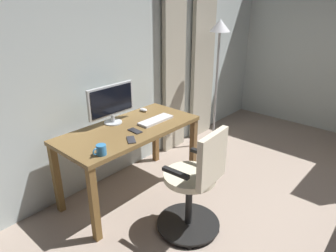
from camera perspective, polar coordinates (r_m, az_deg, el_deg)
name	(u,v)px	position (r m, az deg, el deg)	size (l,w,h in m)	color
back_room_partition	(138,56)	(3.53, -5.72, 12.88)	(5.12, 0.10, 2.58)	silver
curtain_left_panel	(203,58)	(4.33, 6.61, 12.64)	(0.45, 0.06, 2.28)	#B7B09C
curtain_right_panel	(174,64)	(3.85, 1.17, 11.51)	(0.38, 0.06, 2.28)	#B7B09C
desk	(130,137)	(3.00, -7.22, -2.02)	(1.40, 0.66, 0.74)	brown
office_chair	(195,186)	(2.58, 5.16, -11.16)	(0.56, 0.56, 0.98)	black
computer_monitor	(111,102)	(3.02, -10.59, 4.46)	(0.54, 0.18, 0.39)	#B7BCC1
computer_keyboard	(156,120)	(3.08, -2.32, 1.09)	(0.39, 0.13, 0.02)	silver
computer_mouse	(143,110)	(3.37, -4.64, 3.06)	(0.06, 0.10, 0.04)	silver
cell_phone_face_up	(135,131)	(2.87, -6.21, -0.92)	(0.07, 0.14, 0.01)	#232328
cell_phone_by_monitor	(131,140)	(2.69, -6.94, -2.59)	(0.07, 0.14, 0.01)	#333338
mug_coffee	(101,150)	(2.48, -12.49, -4.42)	(0.12, 0.08, 0.09)	teal
floor_lamp	(218,52)	(3.94, 9.46, 13.53)	(0.28, 0.28, 1.67)	black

